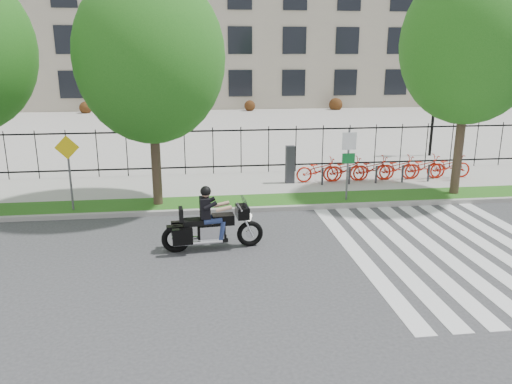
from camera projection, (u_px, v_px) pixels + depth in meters
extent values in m
plane|color=#343437|center=(276.00, 259.00, 12.94)|extent=(120.00, 120.00, 0.00)
cube|color=#999690|center=(256.00, 209.00, 16.83)|extent=(60.00, 0.20, 0.15)
cube|color=#1C5415|center=(253.00, 202.00, 17.65)|extent=(60.00, 1.50, 0.15)
cube|color=#9B9991|center=(246.00, 184.00, 20.04)|extent=(60.00, 3.50, 0.15)
cube|color=#9B9991|center=(220.00, 125.00, 36.81)|extent=(80.00, 34.00, 0.10)
cube|color=#AAA289|center=(207.00, 6.00, 53.26)|extent=(60.00, 20.00, 20.00)
cylinder|color=black|center=(433.00, 118.00, 25.09)|extent=(0.14, 0.14, 4.00)
cylinder|color=black|center=(437.00, 80.00, 24.59)|extent=(0.06, 0.70, 0.70)
sphere|color=white|center=(430.00, 78.00, 24.52)|extent=(0.36, 0.36, 0.36)
sphere|color=white|center=(443.00, 78.00, 24.60)|extent=(0.36, 0.36, 0.36)
cylinder|color=#3C2B20|center=(156.00, 155.00, 16.76)|extent=(0.32, 0.32, 3.44)
ellipsoid|color=#175B14|center=(150.00, 57.00, 15.91)|extent=(4.81, 4.81, 5.53)
cylinder|color=#3C2B20|center=(459.00, 141.00, 18.03)|extent=(0.32, 0.32, 3.87)
ellipsoid|color=#175B14|center=(470.00, 44.00, 17.13)|extent=(4.78, 4.78, 5.50)
cube|color=#2D2D33|center=(290.00, 164.00, 19.79)|extent=(0.35, 0.25, 1.50)
imported|color=red|center=(319.00, 170.00, 20.01)|extent=(1.88, 0.66, 0.99)
cylinder|color=#2D2D33|center=(322.00, 176.00, 19.57)|extent=(0.08, 0.08, 0.70)
imported|color=red|center=(346.00, 169.00, 20.14)|extent=(1.88, 0.66, 0.99)
cylinder|color=#2D2D33|center=(349.00, 175.00, 19.70)|extent=(0.08, 0.08, 0.70)
imported|color=red|center=(372.00, 168.00, 20.28)|extent=(1.88, 0.66, 0.99)
cylinder|color=#2D2D33|center=(376.00, 175.00, 19.84)|extent=(0.08, 0.08, 0.70)
imported|color=red|center=(398.00, 168.00, 20.41)|extent=(1.88, 0.66, 0.99)
cylinder|color=#2D2D33|center=(403.00, 174.00, 19.97)|extent=(0.08, 0.08, 0.70)
imported|color=red|center=(423.00, 167.00, 20.55)|extent=(1.88, 0.66, 0.99)
cylinder|color=#2D2D33|center=(429.00, 173.00, 20.11)|extent=(0.08, 0.08, 0.70)
imported|color=red|center=(448.00, 166.00, 20.68)|extent=(1.88, 0.66, 0.99)
cylinder|color=#2D2D33|center=(454.00, 172.00, 20.24)|extent=(0.08, 0.08, 0.70)
cylinder|color=#59595B|center=(348.00, 165.00, 17.36)|extent=(0.07, 0.07, 2.50)
cube|color=white|center=(349.00, 141.00, 17.09)|extent=(0.50, 0.03, 0.60)
cube|color=#0C6626|center=(348.00, 158.00, 17.26)|extent=(0.45, 0.03, 0.35)
cylinder|color=#59595B|center=(70.00, 175.00, 16.23)|extent=(0.07, 0.07, 2.40)
cube|color=yellow|center=(67.00, 147.00, 15.95)|extent=(0.78, 0.03, 0.78)
torus|color=black|center=(250.00, 234.00, 13.74)|extent=(0.74, 0.20, 0.73)
torus|color=black|center=(176.00, 239.00, 13.34)|extent=(0.79, 0.22, 0.78)
cube|color=black|center=(242.00, 212.00, 13.53)|extent=(0.36, 0.61, 0.32)
cube|color=#26262B|center=(245.00, 203.00, 13.48)|extent=(0.20, 0.54, 0.32)
cube|color=silver|center=(211.00, 232.00, 13.50)|extent=(0.66, 0.41, 0.43)
cube|color=black|center=(223.00, 219.00, 13.47)|extent=(0.61, 0.41, 0.28)
cube|color=black|center=(197.00, 222.00, 13.34)|extent=(0.77, 0.44, 0.15)
cube|color=black|center=(181.00, 214.00, 13.19)|extent=(0.13, 0.37, 0.36)
cube|color=black|center=(183.00, 237.00, 13.03)|extent=(0.54, 0.21, 0.43)
cube|color=black|center=(181.00, 229.00, 13.63)|extent=(0.54, 0.21, 0.43)
cube|color=black|center=(205.00, 208.00, 13.28)|extent=(0.29, 0.44, 0.55)
sphere|color=tan|center=(206.00, 193.00, 13.18)|extent=(0.24, 0.24, 0.24)
sphere|color=black|center=(206.00, 191.00, 13.16)|extent=(0.29, 0.29, 0.29)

